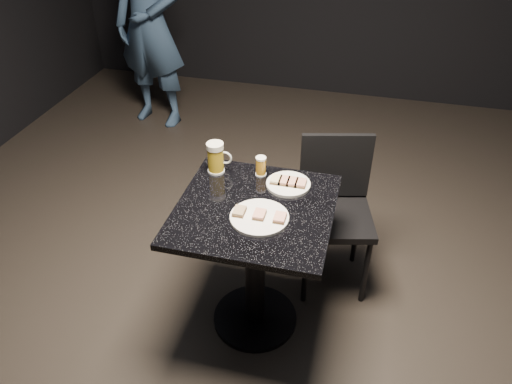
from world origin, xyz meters
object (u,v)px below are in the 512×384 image
beer_tumbler (261,166)px  chair (335,204)px  table (255,248)px  beer_mug (216,158)px  patron (150,24)px  plate_small (288,184)px  plate_large (259,217)px

beer_tumbler → chair: chair is taller
table → beer_mug: bearing=137.0°
patron → beer_tumbler: patron is taller
patron → beer_mug: patron is taller
plate_small → beer_mug: bearing=174.8°
plate_small → patron: bearing=129.7°
patron → chair: (1.73, -1.57, -0.36)m
beer_tumbler → beer_mug: bearing=-173.3°
patron → beer_mug: size_ratio=10.81×
chair → plate_large: bearing=-118.5°
plate_small → plate_large: bearing=-104.4°
plate_small → patron: patron is taller
plate_large → plate_small: size_ratio=1.22×
plate_small → table: bearing=-118.4°
plate_small → patron: size_ratio=0.12×
beer_tumbler → plate_large: bearing=-77.2°
plate_large → beer_tumbler: beer_tumbler is taller
beer_mug → chair: 0.70m
patron → chair: size_ratio=1.99×
plate_large → plate_small: 0.29m
beer_mug → beer_tumbler: size_ratio=1.61×
plate_small → beer_tumbler: bearing=158.4°
plate_small → beer_mug: beer_mug is taller
patron → table: patron is taller
patron → chair: 2.36m
plate_large → patron: patron is taller
plate_small → chair: size_ratio=0.25×
table → beer_mug: (-0.26, 0.24, 0.32)m
beer_mug → patron: bearing=122.7°
beer_mug → beer_tumbler: 0.22m
beer_mug → chair: size_ratio=0.18×
plate_small → beer_tumbler: 0.17m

